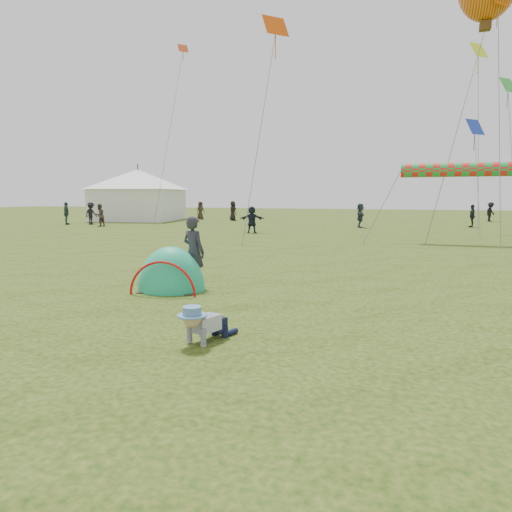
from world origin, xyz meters
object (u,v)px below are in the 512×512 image
(crawling_toddler, at_px, (203,323))
(event_marquee, at_px, (139,193))
(standing_adult, at_px, (194,252))
(popup_tent, at_px, (171,290))

(crawling_toddler, height_order, event_marquee, event_marquee)
(event_marquee, bearing_deg, crawling_toddler, -64.81)
(standing_adult, bearing_deg, popup_tent, 75.03)
(crawling_toddler, relative_size, popup_tent, 0.39)
(standing_adult, bearing_deg, event_marquee, -37.10)
(popup_tent, height_order, event_marquee, event_marquee)
(popup_tent, height_order, standing_adult, standing_adult)
(popup_tent, xyz_separation_m, standing_adult, (0.34, 0.52, 0.86))
(crawling_toddler, relative_size, event_marquee, 0.11)
(event_marquee, bearing_deg, standing_adult, -63.95)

